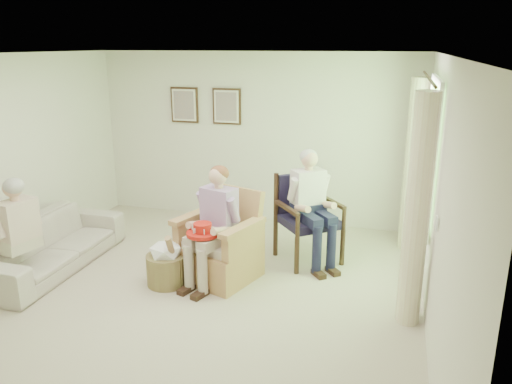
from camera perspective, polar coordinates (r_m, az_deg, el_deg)
floor at (r=5.69m, az=-7.80°, el=-11.92°), size 5.50×5.50×0.00m
back_wall at (r=7.73m, az=-0.05°, el=6.14°), size 5.00×0.04×2.60m
right_wall at (r=4.79m, az=20.17°, el=-1.49°), size 0.04×5.50×2.60m
ceiling at (r=5.01m, az=-8.99°, el=15.23°), size 5.00×5.50×0.02m
window at (r=5.88m, az=19.36°, el=4.70°), size 0.13×2.50×1.63m
curtain_left at (r=5.03m, az=17.92°, el=-2.22°), size 0.34×0.34×2.30m
curtain_right at (r=6.92m, az=17.52°, el=2.85°), size 0.34×0.34×2.30m
framed_print_left at (r=8.01m, az=-8.19°, el=9.82°), size 0.45×0.05×0.55m
framed_print_right at (r=7.75m, az=-3.38°, el=9.74°), size 0.45×0.05×0.55m
wicker_armchair at (r=6.00m, az=-4.08°, el=-6.71°), size 0.82×0.82×1.05m
wood_armchair at (r=6.46m, az=6.23°, el=-2.51°), size 0.71×0.67×1.09m
sofa at (r=6.73m, az=-22.43°, el=-5.56°), size 2.12×0.83×0.62m
person_wicker at (r=5.71m, az=-4.65°, el=-2.99°), size 0.40×0.62×1.36m
person_dark at (r=6.21m, az=6.02°, el=-0.80°), size 0.40×0.63×1.43m
person_sofa at (r=6.20m, az=-25.98°, el=-3.74°), size 0.42×0.63×1.27m
red_hat at (r=5.60m, az=-6.11°, el=-4.45°), size 0.37×0.37×0.14m
hatbox at (r=5.92m, az=-10.17°, el=-7.95°), size 0.56×0.56×0.69m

